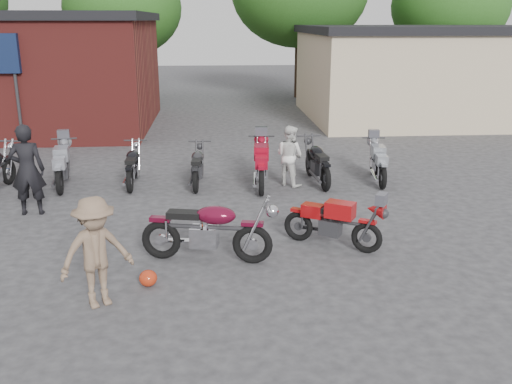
{
  "coord_description": "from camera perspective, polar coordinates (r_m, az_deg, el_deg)",
  "views": [
    {
      "loc": [
        -0.57,
        -8.66,
        3.98
      ],
      "look_at": [
        0.21,
        1.51,
        0.9
      ],
      "focal_mm": 40.0,
      "sensor_mm": 36.0,
      "label": 1
    }
  ],
  "objects": [
    {
      "name": "person_dark",
      "position": [
        12.88,
        -21.89,
        2.06
      ],
      "size": [
        0.75,
        0.53,
        1.94
      ],
      "primitive_type": "imported",
      "rotation": [
        0.0,
        0.0,
        3.23
      ],
      "color": "black",
      "rests_on": "ground"
    },
    {
      "name": "sportbike",
      "position": [
        10.4,
        7.82,
        -2.77
      ],
      "size": [
        1.86,
        1.45,
        1.05
      ],
      "primitive_type": null,
      "rotation": [
        0.0,
        0.0,
        -0.55
      ],
      "color": "#B10E11",
      "rests_on": "ground"
    },
    {
      "name": "ground",
      "position": [
        9.55,
        -0.55,
        -7.84
      ],
      "size": [
        90.0,
        90.0,
        0.0
      ],
      "primitive_type": "plane",
      "color": "#2E2E30"
    },
    {
      "name": "stucco_building",
      "position": [
        25.43,
        16.89,
        11.07
      ],
      "size": [
        10.0,
        8.0,
        3.5
      ],
      "primitive_type": "cube",
      "color": "tan",
      "rests_on": "ground"
    },
    {
      "name": "tree_3",
      "position": [
        33.13,
        18.66,
        15.65
      ],
      "size": [
        6.08,
        6.08,
        7.6
      ],
      "primitive_type": null,
      "color": "#1D4312",
      "rests_on": "ground"
    },
    {
      "name": "tree_2",
      "position": [
        31.0,
        4.33,
        17.53
      ],
      "size": [
        7.04,
        7.04,
        8.8
      ],
      "primitive_type": null,
      "color": "#1D4312",
      "rests_on": "ground"
    },
    {
      "name": "person_tan",
      "position": [
        8.44,
        -15.7,
        -5.84
      ],
      "size": [
        1.22,
        1.05,
        1.64
      ],
      "primitive_type": "imported",
      "rotation": [
        0.0,
        0.0,
        0.51
      ],
      "color": "#785F4A",
      "rests_on": "ground"
    },
    {
      "name": "helmet",
      "position": [
        9.13,
        -10.74,
        -8.46
      ],
      "size": [
        0.36,
        0.36,
        0.26
      ],
      "primitive_type": "ellipsoid",
      "rotation": [
        0.0,
        0.0,
        -0.34
      ],
      "color": "#AB2C12",
      "rests_on": "ground"
    },
    {
      "name": "person_light",
      "position": [
        14.19,
        3.38,
        3.64
      ],
      "size": [
        0.93,
        0.92,
        1.51
      ],
      "primitive_type": "imported",
      "rotation": [
        0.0,
        0.0,
        2.38
      ],
      "color": "silver",
      "rests_on": "ground"
    },
    {
      "name": "row_bike_4",
      "position": [
        14.08,
        0.54,
        2.97
      ],
      "size": [
        0.87,
        2.16,
        1.23
      ],
      "primitive_type": null,
      "rotation": [
        0.0,
        0.0,
        1.49
      ],
      "color": "#A50D23",
      "rests_on": "ground"
    },
    {
      "name": "tree_1",
      "position": [
        30.98,
        -13.07,
        15.87
      ],
      "size": [
        5.92,
        5.92,
        7.4
      ],
      "primitive_type": null,
      "color": "#1D4312",
      "rests_on": "ground"
    },
    {
      "name": "row_bike_5",
      "position": [
        14.49,
        6.16,
        3.17
      ],
      "size": [
        0.85,
        2.08,
        1.18
      ],
      "primitive_type": null,
      "rotation": [
        0.0,
        0.0,
        1.66
      ],
      "color": "black",
      "rests_on": "ground"
    },
    {
      "name": "vintage_motorcycle",
      "position": [
        9.69,
        -4.76,
        -3.44
      ],
      "size": [
        2.29,
        1.15,
        1.27
      ],
      "primitive_type": null,
      "rotation": [
        0.0,
        0.0,
        -0.2
      ],
      "color": "#550A20",
      "rests_on": "ground"
    },
    {
      "name": "row_bike_3",
      "position": [
        14.29,
        -5.86,
        2.77
      ],
      "size": [
        0.71,
        1.88,
        1.07
      ],
      "primitive_type": null,
      "rotation": [
        0.0,
        0.0,
        1.52
      ],
      "color": "#242427",
      "rests_on": "ground"
    },
    {
      "name": "row_bike_2",
      "position": [
        14.57,
        -12.22,
        2.78
      ],
      "size": [
        0.65,
        1.89,
        1.09
      ],
      "primitive_type": null,
      "rotation": [
        0.0,
        0.0,
        1.58
      ],
      "color": "black",
      "rests_on": "ground"
    },
    {
      "name": "row_bike_6",
      "position": [
        14.88,
        12.13,
        3.09
      ],
      "size": [
        0.82,
        1.95,
        1.1
      ],
      "primitive_type": null,
      "rotation": [
        0.0,
        0.0,
        1.46
      ],
      "color": "gray",
      "rests_on": "ground"
    },
    {
      "name": "row_bike_1",
      "position": [
        14.89,
        -18.84,
        2.7
      ],
      "size": [
        0.93,
        2.08,
        1.16
      ],
      "primitive_type": null,
      "rotation": [
        0.0,
        0.0,
        1.71
      ],
      "color": "gray",
      "rests_on": "ground"
    }
  ]
}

